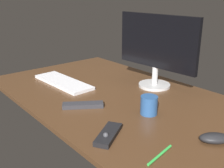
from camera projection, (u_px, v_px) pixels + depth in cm
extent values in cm
cube|color=#4C301C|center=(114.00, 96.00, 139.86)|extent=(140.00, 84.00, 2.00)
cylinder|color=silver|center=(154.00, 85.00, 150.59)|extent=(17.43, 17.43, 1.44)
cylinder|color=silver|center=(155.00, 76.00, 148.77)|extent=(3.20, 3.20, 9.63)
cube|color=black|center=(157.00, 41.00, 142.55)|extent=(49.26, 5.12, 28.06)
cube|color=white|center=(63.00, 82.00, 155.13)|extent=(41.65, 15.60, 1.61)
ellipsoid|color=black|center=(215.00, 138.00, 94.86)|extent=(11.53, 12.18, 3.49)
cube|color=black|center=(108.00, 134.00, 98.93)|extent=(13.50, 16.98, 1.87)
sphere|color=#3F3F44|center=(106.00, 135.00, 95.90)|extent=(1.98, 1.98, 1.98)
cube|color=#2D2D33|center=(83.00, 105.00, 123.74)|extent=(14.31, 17.93, 2.04)
cylinder|color=#28518C|center=(149.00, 105.00, 116.11)|extent=(7.37, 7.37, 8.15)
cylinder|color=green|center=(160.00, 155.00, 87.55)|extent=(3.26, 13.90, 0.89)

